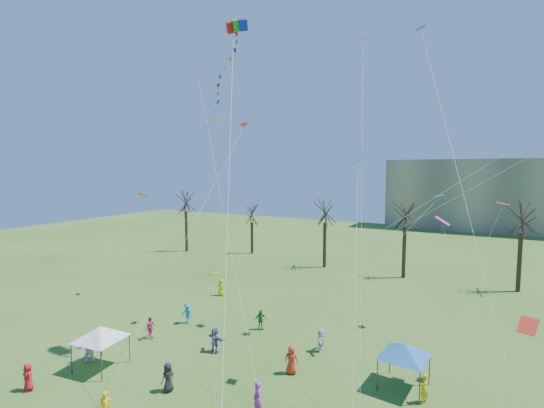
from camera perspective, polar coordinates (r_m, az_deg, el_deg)
The scene contains 7 objects.
distant_building at distance 94.51m, azimuth 35.71°, elevation 0.99°, with size 60.00×14.00×15.00m, color gray.
bare_tree_row at distance 47.64m, azimuth 17.85°, elevation -2.47°, with size 69.16×8.29×9.88m.
big_box_kite at distance 25.97m, azimuth -7.07°, elevation 17.68°, with size 4.53×6.85×24.12m.
canopy_tent_white at distance 27.71m, azimuth -24.42°, elevation -17.23°, with size 3.67×3.67×2.77m.
canopy_tent_blue at distance 24.69m, azimuth 19.30°, elevation -20.06°, with size 3.57×3.57×2.69m.
festival_crowd at distance 24.25m, azimuth -2.49°, elevation -24.01°, with size 27.32×19.49×1.85m.
small_kites_aloft at distance 24.27m, azimuth 13.47°, elevation 4.37°, with size 32.76×18.92×34.65m.
Camera 1 is at (8.96, -11.46, 12.65)m, focal length 25.00 mm.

